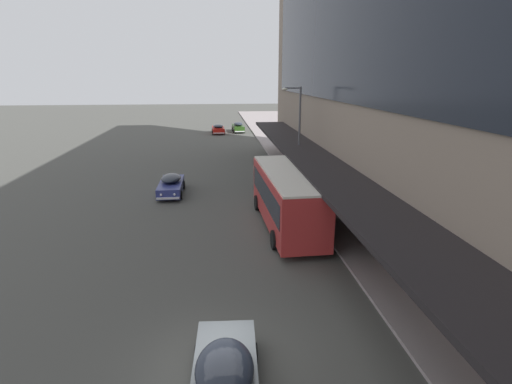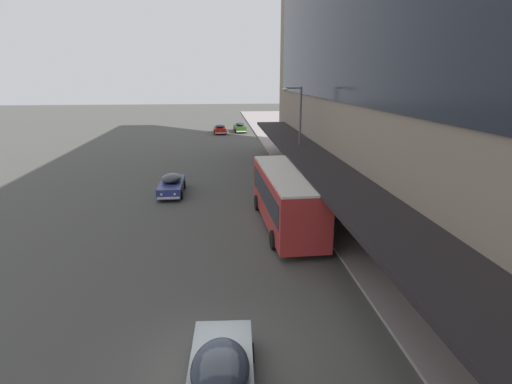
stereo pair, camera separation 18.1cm
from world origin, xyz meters
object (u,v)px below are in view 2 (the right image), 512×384
object	(u,v)px
sedan_trailing_near	(172,184)
pedestrian_at_kerb	(376,237)
transit_bus_kerbside_front	(286,196)
street_lamp	(298,131)
sedan_lead_mid	(221,377)
sedan_lead_near	(240,127)
sedan_oncoming_rear	(220,129)

from	to	relation	value
sedan_trailing_near	pedestrian_at_kerb	world-z (taller)	pedestrian_at_kerb
transit_bus_kerbside_front	sedan_trailing_near	bearing A→B (deg)	134.00
street_lamp	sedan_lead_mid	bearing A→B (deg)	-106.46
sedan_lead_mid	sedan_lead_near	size ratio (longest dim) A/B	1.01
transit_bus_kerbside_front	street_lamp	bearing A→B (deg)	74.72
transit_bus_kerbside_front	sedan_trailing_near	distance (m)	10.84
sedan_oncoming_rear	street_lamp	world-z (taller)	street_lamp
sedan_oncoming_rear	sedan_lead_mid	bearing A→B (deg)	-90.55
sedan_lead_mid	sedan_oncoming_rear	bearing A→B (deg)	89.45
sedan_trailing_near	pedestrian_at_kerb	distance (m)	16.75
sedan_trailing_near	sedan_oncoming_rear	xyz separation A→B (m)	(4.00, 32.73, -0.01)
sedan_trailing_near	sedan_lead_near	world-z (taller)	sedan_lead_near
sedan_lead_near	street_lamp	bearing A→B (deg)	-85.58
sedan_oncoming_rear	sedan_lead_near	xyz separation A→B (m)	(3.19, 1.49, 0.07)
sedan_lead_near	street_lamp	size ratio (longest dim) A/B	0.62
sedan_oncoming_rear	pedestrian_at_kerb	size ratio (longest dim) A/B	2.47
transit_bus_kerbside_front	street_lamp	world-z (taller)	street_lamp
transit_bus_kerbside_front	sedan_lead_near	xyz separation A→B (m)	(-0.29, 41.97, -1.14)
transit_bus_kerbside_front	sedan_oncoming_rear	distance (m)	40.65
sedan_lead_near	transit_bus_kerbside_front	bearing A→B (deg)	-89.60
sedan_lead_near	pedestrian_at_kerb	distance (m)	46.97
transit_bus_kerbside_front	street_lamp	xyz separation A→B (m)	(2.30, 8.41, 2.66)
transit_bus_kerbside_front	pedestrian_at_kerb	distance (m)	6.05
sedan_trailing_near	pedestrian_at_kerb	size ratio (longest dim) A/B	2.63
pedestrian_at_kerb	transit_bus_kerbside_front	bearing A→B (deg)	126.41
transit_bus_kerbside_front	pedestrian_at_kerb	xyz separation A→B (m)	(3.57, -4.83, -0.75)
transit_bus_kerbside_front	sedan_oncoming_rear	size ratio (longest dim) A/B	2.15
transit_bus_kerbside_front	sedan_oncoming_rear	xyz separation A→B (m)	(-3.48, 40.48, -1.21)
sedan_trailing_near	sedan_oncoming_rear	size ratio (longest dim) A/B	1.06
sedan_trailing_near	sedan_lead_mid	xyz separation A→B (m)	(3.48, -20.65, 0.00)
sedan_lead_near	street_lamp	distance (m)	33.88
sedan_oncoming_rear	pedestrian_at_kerb	bearing A→B (deg)	-81.16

